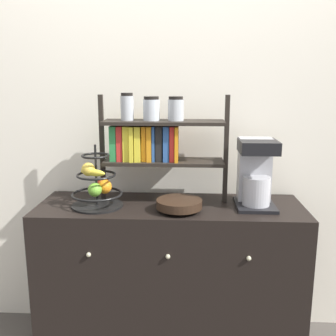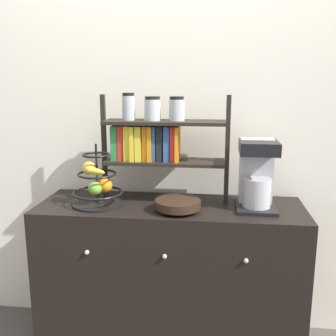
# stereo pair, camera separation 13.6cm
# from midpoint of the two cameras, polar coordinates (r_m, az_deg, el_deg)

# --- Properties ---
(wall_back) EXTENTS (7.00, 0.05, 2.60)m
(wall_back) POSITION_cam_midpoint_polar(r_m,az_deg,el_deg) (2.31, -1.04, 7.54)
(wall_back) COLOR silver
(wall_back) RESTS_ON ground_plane
(sideboard) EXTENTS (1.43, 0.49, 0.85)m
(sideboard) POSITION_cam_midpoint_polar(r_m,az_deg,el_deg) (2.29, -1.46, -15.56)
(sideboard) COLOR black
(sideboard) RESTS_ON ground_plane
(coffee_maker) EXTENTS (0.20, 0.26, 0.36)m
(coffee_maker) POSITION_cam_midpoint_polar(r_m,az_deg,el_deg) (2.11, 10.80, -0.66)
(coffee_maker) COLOR black
(coffee_maker) RESTS_ON sideboard
(fruit_stand) EXTENTS (0.27, 0.27, 0.33)m
(fruit_stand) POSITION_cam_midpoint_polar(r_m,az_deg,el_deg) (2.11, -12.07, -2.60)
(fruit_stand) COLOR black
(fruit_stand) RESTS_ON sideboard
(wooden_bowl) EXTENTS (0.24, 0.24, 0.06)m
(wooden_bowl) POSITION_cam_midpoint_polar(r_m,az_deg,el_deg) (2.01, -0.31, -5.31)
(wooden_bowl) COLOR black
(wooden_bowl) RESTS_ON sideboard
(shelf_hutch) EXTENTS (0.70, 0.20, 0.59)m
(shelf_hutch) POSITION_cam_midpoint_polar(r_m,az_deg,el_deg) (2.13, -4.16, 4.42)
(shelf_hutch) COLOR black
(shelf_hutch) RESTS_ON sideboard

